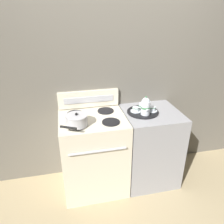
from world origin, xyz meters
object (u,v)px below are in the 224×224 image
(serving_tray, at_px, (143,112))
(creamer_jug, at_px, (141,106))
(teapot, at_px, (146,106))
(saucepan, at_px, (77,120))
(teacup_right, at_px, (136,109))
(teacup_left, at_px, (152,109))
(stove, at_px, (94,153))

(serving_tray, distance_m, creamer_jug, 0.10)
(serving_tray, bearing_deg, creamer_jug, 81.75)
(creamer_jug, bearing_deg, teapot, -94.94)
(saucepan, xyz_separation_m, creamer_jug, (0.76, 0.25, -0.02))
(serving_tray, bearing_deg, saucepan, -167.97)
(serving_tray, xyz_separation_m, creamer_jug, (0.01, 0.09, 0.04))
(saucepan, distance_m, teacup_right, 0.69)
(serving_tray, relative_size, teacup_right, 2.96)
(teacup_right, relative_size, creamer_jug, 1.86)
(saucepan, distance_m, serving_tray, 0.76)
(serving_tray, xyz_separation_m, teacup_left, (0.11, -0.01, 0.03))
(saucepan, bearing_deg, teacup_right, 14.90)
(teapot, height_order, teacup_right, teapot)
(teapot, bearing_deg, saucepan, -173.80)
(stove, xyz_separation_m, saucepan, (-0.17, -0.14, 0.52))
(serving_tray, height_order, teacup_left, teacup_left)
(serving_tray, distance_m, teacup_left, 0.11)
(teapot, distance_m, teacup_left, 0.15)
(stove, bearing_deg, creamer_jug, 10.12)
(creamer_jug, bearing_deg, serving_tray, -98.25)
(stove, height_order, teacup_left, teacup_left)
(saucepan, xyz_separation_m, teacup_right, (0.67, 0.18, -0.03))
(teapot, height_order, creamer_jug, teapot)
(teacup_left, relative_size, teacup_right, 1.00)
(saucepan, bearing_deg, teapot, 6.20)
(serving_tray, height_order, teapot, teapot)
(serving_tray, bearing_deg, teacup_left, -5.24)
(teapot, xyz_separation_m, teacup_left, (0.11, 0.07, -0.07))
(stove, bearing_deg, serving_tray, 1.71)
(teapot, distance_m, creamer_jug, 0.18)
(teapot, xyz_separation_m, teacup_right, (-0.08, 0.10, -0.07))
(saucepan, distance_m, teapot, 0.75)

